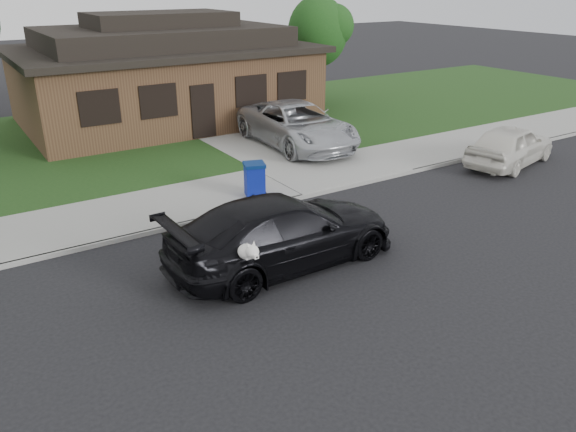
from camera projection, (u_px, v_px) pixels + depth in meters
ground at (249, 281)px, 12.23m from camera, size 120.00×120.00×0.00m
sidewalk at (165, 206)px, 16.09m from camera, size 60.00×3.00×0.12m
curb at (186, 224)px, 14.92m from camera, size 60.00×0.12×0.12m
lawn at (91, 143)px, 22.30m from camera, size 60.00×13.00×0.13m
driveway at (260, 138)px, 22.94m from camera, size 4.50×13.00×0.14m
sedan at (283, 232)px, 12.69m from camera, size 5.58×2.67×1.60m
minivan at (297, 125)px, 21.37m from camera, size 2.96×5.95×1.62m
white_compact at (511, 145)px, 19.61m from camera, size 4.50×2.62×1.44m
recycling_bin at (255, 179)px, 16.55m from camera, size 0.76×0.76×1.00m
house at (164, 75)px, 25.03m from camera, size 12.60×8.60×4.65m
tree_1 at (321, 30)px, 27.97m from camera, size 3.15×3.00×5.25m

